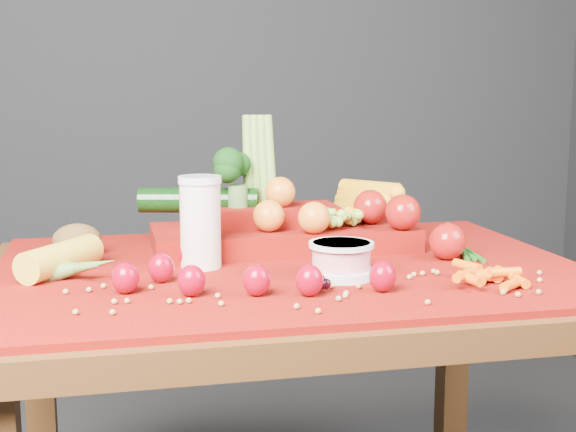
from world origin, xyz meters
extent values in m
cube|color=black|center=(0.00, 1.50, 1.25)|extent=(3.00, 0.02, 2.50)
cube|color=#3E250E|center=(0.00, 0.00, 0.72)|extent=(1.10, 0.80, 0.05)
cube|color=#3E250E|center=(-0.48, 0.33, 0.35)|extent=(0.06, 0.06, 0.70)
cube|color=#3E250E|center=(0.48, 0.33, 0.35)|extent=(0.06, 0.06, 0.70)
cube|color=maroon|center=(0.00, 0.00, 0.76)|extent=(1.05, 0.75, 0.01)
cylinder|color=beige|center=(-0.16, 0.02, 0.85)|extent=(0.07, 0.07, 0.17)
cylinder|color=silver|center=(-0.16, 0.02, 0.92)|extent=(0.08, 0.08, 0.01)
cylinder|color=silver|center=(0.06, -0.11, 0.77)|extent=(0.11, 0.11, 0.02)
cylinder|color=#D17D84|center=(0.06, -0.11, 0.80)|extent=(0.10, 0.10, 0.05)
cylinder|color=silver|center=(0.06, -0.11, 0.82)|extent=(0.11, 0.11, 0.01)
ellipsoid|color=#9A0017|center=(-0.24, -0.08, 0.79)|extent=(0.04, 0.04, 0.05)
cone|color=#0C4612|center=(-0.24, -0.08, 0.81)|extent=(0.03, 0.03, 0.01)
ellipsoid|color=#9A0017|center=(-0.30, -0.14, 0.79)|extent=(0.04, 0.04, 0.05)
cone|color=#0C4612|center=(-0.30, -0.14, 0.81)|extent=(0.03, 0.03, 0.01)
ellipsoid|color=#9A0017|center=(-0.20, -0.18, 0.79)|extent=(0.04, 0.04, 0.05)
cone|color=#0C4612|center=(-0.20, -0.18, 0.81)|extent=(0.03, 0.03, 0.01)
ellipsoid|color=#9A0017|center=(-0.10, -0.20, 0.79)|extent=(0.04, 0.04, 0.05)
cone|color=#0C4612|center=(-0.10, -0.20, 0.81)|extent=(0.03, 0.03, 0.01)
ellipsoid|color=#9A0017|center=(-0.02, -0.22, 0.79)|extent=(0.04, 0.04, 0.05)
cone|color=#0C4612|center=(-0.02, -0.22, 0.81)|extent=(0.03, 0.03, 0.01)
ellipsoid|color=#9A0017|center=(0.10, -0.22, 0.79)|extent=(0.04, 0.04, 0.05)
cone|color=#0C4612|center=(0.10, -0.22, 0.81)|extent=(0.03, 0.03, 0.01)
ellipsoid|color=#9A0017|center=(-0.18, 0.02, 0.79)|extent=(0.04, 0.04, 0.05)
cone|color=#0C4612|center=(-0.18, 0.02, 0.81)|extent=(0.03, 0.03, 0.01)
cylinder|color=yellow|center=(-0.41, 0.02, 0.79)|extent=(0.15, 0.18, 0.06)
ellipsoid|color=brown|center=(-0.38, 0.17, 0.79)|extent=(0.09, 0.07, 0.06)
cube|color=maroon|center=(0.02, 0.15, 0.78)|extent=(0.52, 0.22, 0.04)
cube|color=maroon|center=(0.00, 0.20, 0.82)|extent=(0.28, 0.12, 0.03)
sphere|color=maroon|center=(0.24, 0.06, 0.84)|extent=(0.07, 0.07, 0.07)
sphere|color=maroon|center=(0.30, -0.02, 0.80)|extent=(0.07, 0.07, 0.07)
sphere|color=maroon|center=(0.20, 0.14, 0.84)|extent=(0.07, 0.07, 0.07)
sphere|color=#B4581E|center=(-0.02, 0.10, 0.84)|extent=(0.06, 0.06, 0.06)
sphere|color=#B4581E|center=(0.06, 0.06, 0.84)|extent=(0.06, 0.06, 0.06)
sphere|color=#B4581E|center=(0.02, 0.18, 0.87)|extent=(0.06, 0.06, 0.06)
cylinder|color=gold|center=(0.17, 0.22, 0.82)|extent=(0.06, 0.17, 0.04)
cylinder|color=gold|center=(0.19, 0.22, 0.84)|extent=(0.04, 0.16, 0.04)
cylinder|color=gold|center=(0.21, 0.22, 0.85)|extent=(0.07, 0.17, 0.04)
cylinder|color=gold|center=(0.23, 0.22, 0.87)|extent=(0.10, 0.16, 0.04)
cylinder|color=#3F662D|center=(-0.06, 0.20, 0.86)|extent=(0.04, 0.04, 0.04)
cylinder|color=olive|center=(-0.04, 0.24, 0.92)|extent=(0.03, 0.06, 0.22)
cylinder|color=olive|center=(-0.02, 0.24, 0.92)|extent=(0.02, 0.06, 0.22)
cylinder|color=olive|center=(0.00, 0.24, 0.92)|extent=(0.02, 0.06, 0.22)
cylinder|color=olive|center=(0.01, 0.24, 0.92)|extent=(0.03, 0.06, 0.22)
cylinder|color=black|center=(-0.14, 0.24, 0.85)|extent=(0.25, 0.11, 0.05)
camera|label=1|loc=(-0.32, -1.40, 1.09)|focal=50.00mm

